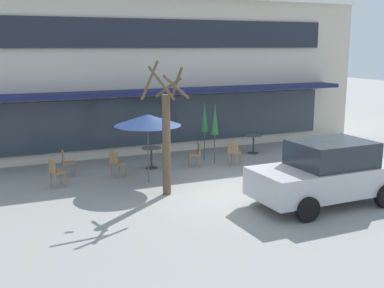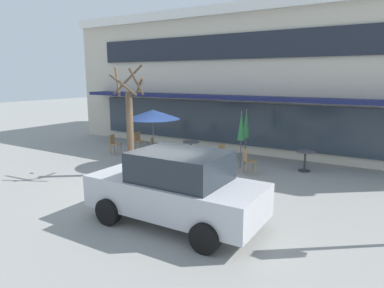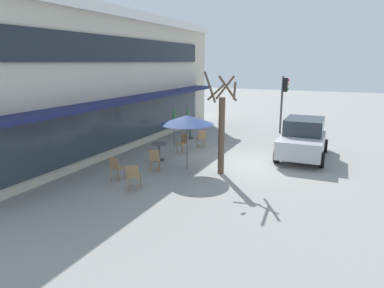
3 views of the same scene
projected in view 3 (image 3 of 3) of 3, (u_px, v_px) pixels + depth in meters
ground_plane at (248, 164)px, 14.42m from camera, size 80.00×80.00×0.00m
building_facade at (62, 80)px, 17.62m from camera, size 19.43×9.10×6.60m
cafe_table_near_wall at (159, 149)px, 14.93m from camera, size 0.70×0.70×0.76m
cafe_table_streetside at (190, 129)px, 19.22m from camera, size 0.70×0.70×0.76m
patio_umbrella_green_folded at (187, 120)px, 13.31m from camera, size 2.10×2.10×2.20m
patio_umbrella_cream_folded at (187, 116)px, 16.67m from camera, size 0.28×0.28×2.20m
patio_umbrella_corner_open at (174, 116)px, 16.87m from camera, size 0.28×0.28×2.20m
cafe_chair_0 at (155, 159)px, 13.39m from camera, size 0.53×0.53×0.89m
cafe_chair_1 at (201, 137)px, 17.18m from camera, size 0.56×0.56×0.89m
cafe_chair_2 at (116, 167)px, 12.36m from camera, size 0.41×0.41×0.89m
cafe_chair_3 at (133, 175)px, 11.47m from camera, size 0.49×0.49×0.89m
cafe_chair_4 at (183, 142)px, 16.14m from camera, size 0.49×0.49×0.89m
parked_sedan at (303, 138)px, 15.35m from camera, size 4.22×2.06×1.76m
street_tree at (222, 128)px, 12.87m from camera, size 1.36×1.37×3.87m
traffic_light_pole at (284, 95)px, 20.17m from camera, size 0.26×0.44×3.40m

